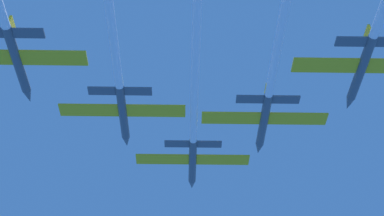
# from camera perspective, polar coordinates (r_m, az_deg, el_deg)

# --- Properties ---
(jet_lead) EXTENTS (16.62, 46.00, 2.75)m
(jet_lead) POSITION_cam_1_polar(r_m,az_deg,el_deg) (69.02, 0.23, -0.03)
(jet_lead) COLOR #4C5660
(jet_left_wing) EXTENTS (16.62, 46.14, 2.75)m
(jet_left_wing) POSITION_cam_1_polar(r_m,az_deg,el_deg) (62.14, -8.38, 6.71)
(jet_left_wing) COLOR #4C5660
(jet_right_wing) EXTENTS (16.62, 48.34, 2.75)m
(jet_right_wing) POSITION_cam_1_polar(r_m,az_deg,el_deg) (61.71, 9.19, 6.36)
(jet_right_wing) COLOR #4C5660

